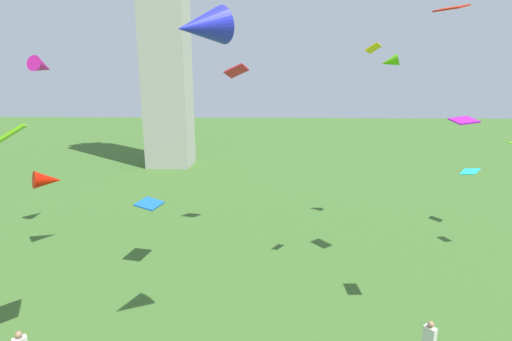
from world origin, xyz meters
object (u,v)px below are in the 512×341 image
object	(u,v)px
kite_flying_1	(201,27)
kite_flying_7	(10,134)
kite_flying_8	(48,180)
kite_flying_10	(470,172)
kite_flying_2	(373,48)
kite_flying_5	(451,8)
kite_flying_9	(236,71)
person_0	(429,339)
kite_flying_11	(390,62)
kite_flying_0	(42,66)
kite_flying_6	(464,120)
kite_flying_3	(150,204)

from	to	relation	value
kite_flying_1	kite_flying_7	xyz separation A→B (m)	(-6.89, 0.26, -3.48)
kite_flying_8	kite_flying_10	xyz separation A→B (m)	(28.82, 4.75, -0.31)
kite_flying_8	kite_flying_2	bearing A→B (deg)	-141.50
kite_flying_2	kite_flying_7	size ratio (longest dim) A/B	0.53
kite_flying_5	kite_flying_8	distance (m)	24.87
kite_flying_7	kite_flying_8	world-z (taller)	kite_flying_7
kite_flying_7	kite_flying_10	bearing A→B (deg)	-87.08
kite_flying_8	kite_flying_9	size ratio (longest dim) A/B	1.20
person_0	kite_flying_11	distance (m)	18.40
kite_flying_5	kite_flying_10	bearing A→B (deg)	-73.07
kite_flying_11	kite_flying_7	bearing A→B (deg)	-31.29
kite_flying_2	kite_flying_9	world-z (taller)	kite_flying_2
person_0	kite_flying_10	xyz separation A→B (m)	(8.49, 14.79, 3.19)
kite_flying_5	kite_flying_11	world-z (taller)	kite_flying_5
kite_flying_5	kite_flying_11	size ratio (longest dim) A/B	1.07
kite_flying_0	kite_flying_5	distance (m)	24.25
kite_flying_10	kite_flying_6	bearing A→B (deg)	118.14
person_0	kite_flying_9	world-z (taller)	kite_flying_9
kite_flying_6	kite_flying_7	size ratio (longest dim) A/B	0.54
kite_flying_1	kite_flying_10	size ratio (longest dim) A/B	1.53
kite_flying_1	kite_flying_10	distance (m)	24.06
kite_flying_0	kite_flying_2	world-z (taller)	kite_flying_2
kite_flying_7	kite_flying_9	distance (m)	14.80
kite_flying_11	kite_flying_5	bearing A→B (deg)	20.99
kite_flying_0	kite_flying_3	distance (m)	12.07
person_0	kite_flying_6	world-z (taller)	kite_flying_6
kite_flying_7	kite_flying_11	world-z (taller)	kite_flying_11
person_0	kite_flying_10	size ratio (longest dim) A/B	1.20
kite_flying_0	kite_flying_9	distance (m)	12.68
kite_flying_0	kite_flying_1	xyz separation A→B (m)	(12.72, -12.59, 0.71)
kite_flying_8	kite_flying_7	bearing A→B (deg)	165.16
kite_flying_5	kite_flying_8	world-z (taller)	kite_flying_5
kite_flying_6	kite_flying_7	world-z (taller)	kite_flying_6
kite_flying_10	kite_flying_8	bearing A→B (deg)	67.05
kite_flying_0	kite_flying_1	bearing A→B (deg)	144.57
kite_flying_2	kite_flying_8	world-z (taller)	kite_flying_2
kite_flying_0	kite_flying_8	world-z (taller)	kite_flying_0
person_0	kite_flying_0	distance (m)	26.58
kite_flying_2	kite_flying_3	distance (m)	14.64
kite_flying_3	kite_flying_9	world-z (taller)	kite_flying_9
kite_flying_6	person_0	bearing A→B (deg)	-32.29
kite_flying_7	kite_flying_11	distance (m)	22.94
kite_flying_2	person_0	bearing A→B (deg)	38.87
kite_flying_7	kite_flying_11	size ratio (longest dim) A/B	1.35
kite_flying_8	kite_flying_11	size ratio (longest dim) A/B	1.35
kite_flying_8	kite_flying_1	bearing A→B (deg)	-172.39
kite_flying_9	kite_flying_0	bearing A→B (deg)	-158.16
kite_flying_0	kite_flying_6	world-z (taller)	kite_flying_0
kite_flying_1	person_0	bearing A→B (deg)	48.83
kite_flying_5	kite_flying_10	size ratio (longest dim) A/B	1.13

